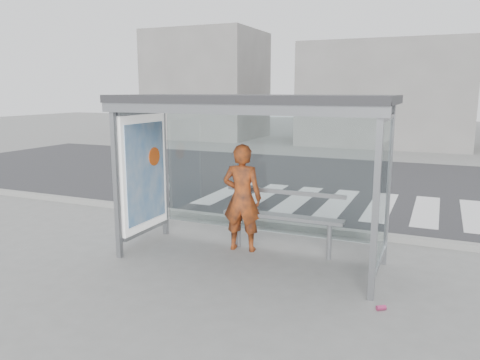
{
  "coord_description": "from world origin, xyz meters",
  "views": [
    {
      "loc": [
        2.69,
        -6.6,
        2.68
      ],
      "look_at": [
        -0.25,
        0.2,
        1.26
      ],
      "focal_mm": 35.0,
      "sensor_mm": 36.0,
      "label": 1
    }
  ],
  "objects_px": {
    "bus_shelter": "(229,136)",
    "soda_can": "(381,308)",
    "person": "(242,198)",
    "bench": "(283,217)"
  },
  "relations": [
    {
      "from": "person",
      "to": "soda_can",
      "type": "bearing_deg",
      "value": 143.27
    },
    {
      "from": "bench",
      "to": "person",
      "type": "bearing_deg",
      "value": -168.12
    },
    {
      "from": "bus_shelter",
      "to": "bench",
      "type": "distance_m",
      "value": 1.63
    },
    {
      "from": "person",
      "to": "bench",
      "type": "relative_size",
      "value": 0.89
    },
    {
      "from": "bench",
      "to": "soda_can",
      "type": "height_order",
      "value": "bench"
    },
    {
      "from": "soda_can",
      "to": "person",
      "type": "bearing_deg",
      "value": 150.58
    },
    {
      "from": "person",
      "to": "soda_can",
      "type": "xyz_separation_m",
      "value": [
        2.47,
        -1.39,
        -0.88
      ]
    },
    {
      "from": "person",
      "to": "bench",
      "type": "distance_m",
      "value": 0.75
    },
    {
      "from": "bus_shelter",
      "to": "soda_can",
      "type": "xyz_separation_m",
      "value": [
        2.53,
        -1.02,
        -1.95
      ]
    },
    {
      "from": "person",
      "to": "bench",
      "type": "bearing_deg",
      "value": -175.43
    }
  ]
}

